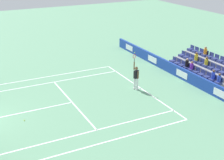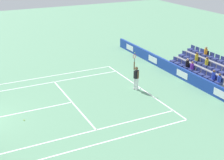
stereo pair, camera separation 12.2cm
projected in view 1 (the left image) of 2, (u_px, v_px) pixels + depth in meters
name	position (u px, v px, depth m)	size (l,w,h in m)	color
line_baseline	(140.00, 88.00, 24.22)	(10.97, 0.10, 0.01)	white
line_service	(72.00, 102.00, 21.93)	(8.23, 0.10, 0.01)	white
line_centre_service	(25.00, 112.00, 20.59)	(0.10, 6.40, 0.01)	white
line_singles_sideline_left	(49.00, 83.00, 25.15)	(0.10, 11.89, 0.01)	white
line_singles_sideline_right	(89.00, 132.00, 18.33)	(0.10, 11.89, 0.01)	white
line_doubles_sideline_left	(44.00, 77.00, 26.28)	(0.10, 11.89, 0.01)	white
line_doubles_sideline_right	(99.00, 144.00, 17.20)	(0.10, 11.89, 0.01)	white
line_centre_mark	(139.00, 88.00, 24.18)	(0.10, 0.20, 0.01)	white
sponsor_barrier	(183.00, 74.00, 25.71)	(21.38, 0.22, 0.93)	#193899
tennis_player	(136.00, 77.00, 23.67)	(0.54, 0.43, 2.85)	white
stadium_stand	(205.00, 69.00, 26.64)	(6.20, 2.85, 2.12)	gray
loose_tennis_ball	(24.00, 120.00, 19.52)	(0.07, 0.07, 0.07)	#D1E533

